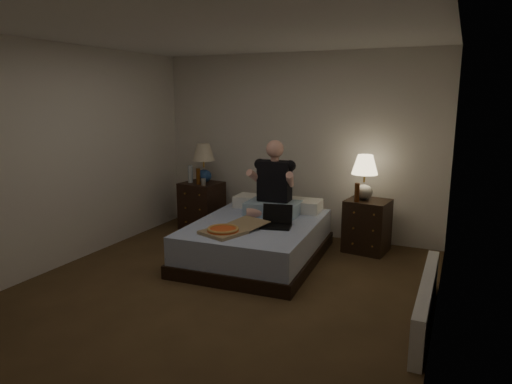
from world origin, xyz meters
The scene contains 18 objects.
floor centered at (0.00, 0.00, 0.00)m, with size 4.00×4.50×0.00m, color brown.
ceiling centered at (0.00, 0.00, 2.50)m, with size 4.00×4.50×0.00m, color white.
wall_back centered at (0.00, 2.25, 1.25)m, with size 4.00×2.50×0.00m, color silver.
wall_left centered at (-2.00, 0.00, 1.25)m, with size 4.50×2.50×0.00m, color silver.
wall_right centered at (2.00, 0.00, 1.25)m, with size 4.50×2.50×0.00m, color silver.
bed centered at (-0.05, 1.01, 0.23)m, with size 1.38×1.84×0.46m, color #5F7CBF.
nightstand_left centered at (-1.30, 1.84, 0.35)m, with size 0.53×0.48×0.70m, color black.
nightstand_right centered at (1.09, 1.87, 0.33)m, with size 0.51×0.46×0.66m, color black.
lamp_left centered at (-1.27, 1.87, 0.98)m, with size 0.32×0.32×0.56m, color navy, non-canonical shape.
lamp_right centered at (1.02, 1.88, 0.94)m, with size 0.32×0.32×0.56m, color gray, non-canonical shape.
water_bottle centered at (-1.45, 1.78, 0.82)m, with size 0.07×0.07×0.25m, color silver.
soda_can centered at (-1.16, 1.67, 0.75)m, with size 0.07×0.07×0.10m, color #B5B6B1.
beer_bottle_left centered at (-1.27, 1.72, 0.81)m, with size 0.06×0.06×0.23m, color #582F0C.
beer_bottle_right centered at (0.98, 1.72, 0.77)m, with size 0.06×0.06×0.23m, color #51250B.
person centered at (-0.01, 1.43, 0.93)m, with size 0.66×0.52×0.93m, color black, non-canonical shape.
laptop centered at (0.25, 0.90, 0.58)m, with size 0.34×0.28×0.24m, color black, non-canonical shape.
pizza_box centered at (-0.18, 0.43, 0.50)m, with size 0.40×0.76×0.08m, color tan, non-canonical shape.
radiator centered at (1.93, 0.17, 0.20)m, with size 0.10×1.60×0.40m, color white.
Camera 1 is at (2.12, -3.72, 1.92)m, focal length 32.00 mm.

